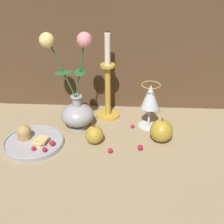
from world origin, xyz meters
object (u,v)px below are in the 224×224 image
wine_glass (150,98)px  candlestick (108,89)px  apple_beside_vase (161,131)px  apple_near_glass (94,135)px  vase (76,103)px  plate_with_pastries (32,140)px

wine_glass → candlestick: candlestick is taller
candlestick → apple_beside_vase: bearing=-39.9°
candlestick → apple_near_glass: 0.22m
apple_beside_vase → apple_near_glass: size_ratio=1.22×
wine_glass → apple_near_glass: (-0.20, -0.13, -0.09)m
apple_near_glass → vase: bearing=127.4°
vase → wine_glass: size_ratio=2.11×
wine_glass → apple_beside_vase: wine_glass is taller
wine_glass → candlestick: size_ratio=0.50×
plate_with_pastries → candlestick: bearing=39.9°
wine_glass → candlestick: bearing=156.8°
wine_glass → vase: bearing=-175.3°
wine_glass → apple_near_glass: size_ratio=2.28×
plate_with_pastries → candlestick: size_ratio=0.61×
apple_near_glass → wine_glass: bearing=32.3°
vase → apple_near_glass: bearing=-52.6°
candlestick → apple_beside_vase: size_ratio=3.73×
wine_glass → apple_beside_vase: 0.13m
vase → wine_glass: vase is taller
plate_with_pastries → apple_near_glass: bearing=5.0°
apple_beside_vase → candlestick: bearing=140.1°
plate_with_pastries → apple_near_glass: apple_near_glass is taller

